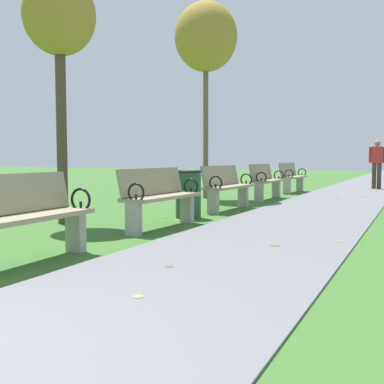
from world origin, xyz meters
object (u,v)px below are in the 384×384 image
Objects in this scene: park_bench_5 at (266,180)px; tree_3 at (206,38)px; park_bench_4 at (227,186)px; trash_bin at (188,194)px; park_bench_2 at (23,216)px; park_bench_3 at (160,196)px; pedestrian_walking at (377,162)px; park_bench_6 at (292,177)px; tree_2 at (59,21)px.

tree_3 is (-1.53, -0.32, 3.62)m from park_bench_5.
park_bench_4 is at bearing -57.03° from tree_3.
park_bench_2 is at bearing -87.86° from trash_bin.
park_bench_3 and park_bench_5 have the same top height.
pedestrian_walking is at bearing 56.78° from tree_3.
park_bench_6 is 3.49m from pedestrian_walking.
trash_bin is at bearing -103.83° from pedestrian_walking.
tree_2 is 0.78× the size of tree_3.
park_bench_6 is at bearing 78.66° from tree_2.
tree_2 is at bearing -101.34° from park_bench_6.
park_bench_4 and park_bench_5 have the same top height.
tree_3 reaches higher than park_bench_2.
park_bench_5 is 0.32× the size of tree_3.
park_bench_2 is at bearing -78.83° from tree_3.
park_bench_2 is 0.41× the size of tree_2.
park_bench_3 is 8.06m from park_bench_6.
park_bench_2 and park_bench_6 have the same top height.
park_bench_4 is 4.32m from tree_2.
park_bench_2 is 1.01× the size of park_bench_5.
tree_3 is at bearing -123.22° from pedestrian_walking.
park_bench_5 is at bearing -90.00° from park_bench_6.
park_bench_2 is 8.69m from tree_3.
park_bench_3 is 5.39m from park_bench_5.
trash_bin is at bearing -92.04° from park_bench_5.
tree_2 is (-1.66, -5.61, 2.71)m from park_bench_5.
park_bench_3 is at bearing -101.51° from pedestrian_walking.
pedestrian_walking is at bearing 70.66° from tree_2.
tree_3 is 7.49m from pedestrian_walking.
park_bench_3 is at bearing 90.00° from park_bench_2.
park_bench_4 is 5.35m from park_bench_6.
park_bench_5 is at bearing 11.82° from tree_3.
tree_3 is 5.96× the size of trash_bin.
park_bench_6 is at bearing 88.76° from trash_bin.
tree_3 is at bearing 88.60° from tree_2.
park_bench_6 is at bearing 90.00° from park_bench_3.
park_bench_5 and park_bench_6 have the same top height.
trash_bin is (-0.15, 1.26, -0.06)m from park_bench_3.
park_bench_6 is at bearing 90.00° from park_bench_5.
park_bench_3 is at bearing -90.00° from park_bench_4.
tree_2 is (-1.66, -2.93, 2.71)m from park_bench_4.
park_bench_3 is 1.27m from trash_bin.
tree_2 is at bearing -91.40° from tree_3.
park_bench_6 is (0.00, 2.67, 0.00)m from park_bench_5.
park_bench_3 is at bearing -83.32° from trash_bin.
pedestrian_walking is at bearing 50.83° from park_bench_6.
tree_2 is 4.64× the size of trash_bin.
park_bench_3 is (0.00, 2.69, 0.00)m from park_bench_2.
pedestrian_walking is (2.19, 10.75, 0.44)m from park_bench_3.
tree_2 is 3.49m from trash_bin.
park_bench_2 is 13.62m from pedestrian_walking.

